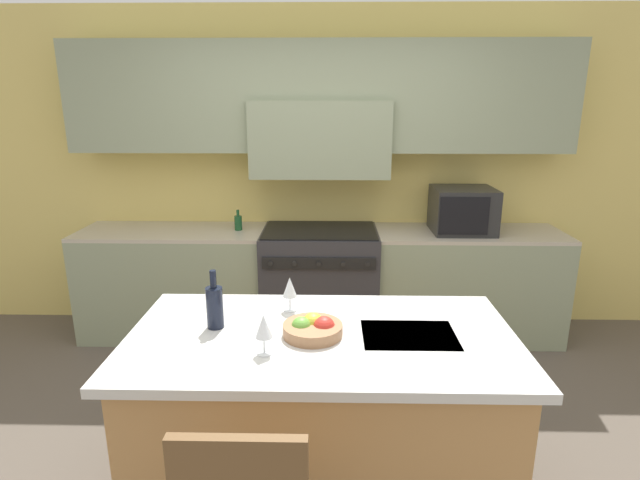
{
  "coord_description": "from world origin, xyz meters",
  "views": [
    {
      "loc": [
        0.09,
        -2.33,
        1.95
      ],
      "look_at": [
        0.02,
        0.58,
        1.14
      ],
      "focal_mm": 28.0,
      "sensor_mm": 36.0,
      "label": 1
    }
  ],
  "objects_px": {
    "wine_bottle": "(215,306)",
    "wine_glass_far": "(290,288)",
    "oil_bottle_on_counter": "(238,222)",
    "range_stove": "(320,283)",
    "fruit_bowl": "(313,328)",
    "wine_glass_near": "(264,327)",
    "microwave": "(463,210)"
  },
  "relations": [
    {
      "from": "wine_bottle",
      "to": "wine_glass_far",
      "type": "xyz_separation_m",
      "value": [
        0.35,
        0.2,
        0.02
      ]
    },
    {
      "from": "range_stove",
      "to": "wine_bottle",
      "type": "relative_size",
      "value": 3.24
    },
    {
      "from": "wine_bottle",
      "to": "wine_glass_near",
      "type": "height_order",
      "value": "wine_bottle"
    },
    {
      "from": "oil_bottle_on_counter",
      "to": "wine_bottle",
      "type": "bearing_deg",
      "value": -83.38
    },
    {
      "from": "wine_bottle",
      "to": "wine_glass_far",
      "type": "distance_m",
      "value": 0.4
    },
    {
      "from": "wine_bottle",
      "to": "wine_glass_near",
      "type": "xyz_separation_m",
      "value": [
        0.27,
        -0.26,
        0.02
      ]
    },
    {
      "from": "range_stove",
      "to": "wine_bottle",
      "type": "xyz_separation_m",
      "value": [
        -0.47,
        -1.74,
        0.53
      ]
    },
    {
      "from": "oil_bottle_on_counter",
      "to": "wine_glass_far",
      "type": "bearing_deg",
      "value": -70.62
    },
    {
      "from": "wine_glass_near",
      "to": "fruit_bowl",
      "type": "bearing_deg",
      "value": 42.74
    },
    {
      "from": "range_stove",
      "to": "oil_bottle_on_counter",
      "type": "distance_m",
      "value": 0.85
    },
    {
      "from": "microwave",
      "to": "wine_glass_near",
      "type": "distance_m",
      "value": 2.44
    },
    {
      "from": "oil_bottle_on_counter",
      "to": "range_stove",
      "type": "bearing_deg",
      "value": -2.79
    },
    {
      "from": "fruit_bowl",
      "to": "oil_bottle_on_counter",
      "type": "relative_size",
      "value": 1.65
    },
    {
      "from": "microwave",
      "to": "fruit_bowl",
      "type": "xyz_separation_m",
      "value": [
        -1.15,
        -1.83,
        -0.18
      ]
    },
    {
      "from": "wine_bottle",
      "to": "wine_glass_near",
      "type": "relative_size",
      "value": 1.57
    },
    {
      "from": "fruit_bowl",
      "to": "range_stove",
      "type": "bearing_deg",
      "value": 90.24
    },
    {
      "from": "wine_glass_near",
      "to": "oil_bottle_on_counter",
      "type": "relative_size",
      "value": 1.09
    },
    {
      "from": "wine_glass_near",
      "to": "fruit_bowl",
      "type": "relative_size",
      "value": 0.66
    },
    {
      "from": "wine_bottle",
      "to": "fruit_bowl",
      "type": "relative_size",
      "value": 1.04
    },
    {
      "from": "fruit_bowl",
      "to": "wine_glass_far",
      "type": "bearing_deg",
      "value": 115.28
    },
    {
      "from": "range_stove",
      "to": "fruit_bowl",
      "type": "bearing_deg",
      "value": -89.76
    },
    {
      "from": "range_stove",
      "to": "fruit_bowl",
      "type": "xyz_separation_m",
      "value": [
        0.01,
        -1.81,
        0.45
      ]
    },
    {
      "from": "wine_glass_far",
      "to": "fruit_bowl",
      "type": "distance_m",
      "value": 0.32
    },
    {
      "from": "wine_glass_far",
      "to": "fruit_bowl",
      "type": "relative_size",
      "value": 0.66
    },
    {
      "from": "wine_bottle",
      "to": "oil_bottle_on_counter",
      "type": "distance_m",
      "value": 1.79
    },
    {
      "from": "wine_glass_far",
      "to": "oil_bottle_on_counter",
      "type": "bearing_deg",
      "value": 109.38
    },
    {
      "from": "range_stove",
      "to": "oil_bottle_on_counter",
      "type": "height_order",
      "value": "oil_bottle_on_counter"
    },
    {
      "from": "wine_bottle",
      "to": "fruit_bowl",
      "type": "height_order",
      "value": "wine_bottle"
    },
    {
      "from": "microwave",
      "to": "wine_glass_near",
      "type": "xyz_separation_m",
      "value": [
        -1.36,
        -2.02,
        -0.08
      ]
    },
    {
      "from": "wine_glass_far",
      "to": "fruit_bowl",
      "type": "height_order",
      "value": "wine_glass_far"
    },
    {
      "from": "microwave",
      "to": "wine_bottle",
      "type": "xyz_separation_m",
      "value": [
        -1.63,
        -1.76,
        -0.1
      ]
    },
    {
      "from": "wine_glass_near",
      "to": "wine_glass_far",
      "type": "xyz_separation_m",
      "value": [
        0.07,
        0.47,
        0.0
      ]
    }
  ]
}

